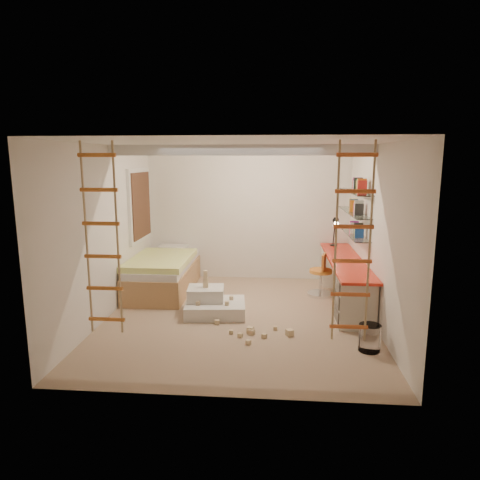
# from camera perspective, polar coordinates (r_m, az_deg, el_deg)

# --- Properties ---
(floor) EXTENTS (4.50, 4.50, 0.00)m
(floor) POSITION_cam_1_polar(r_m,az_deg,el_deg) (6.67, -0.21, -10.24)
(floor) COLOR tan
(floor) RESTS_ON ground
(ceiling_beam) EXTENTS (4.00, 0.18, 0.16)m
(ceiling_beam) POSITION_cam_1_polar(r_m,az_deg,el_deg) (6.53, 0.00, 11.90)
(ceiling_beam) COLOR white
(ceiling_beam) RESTS_ON ceiling
(window_frame) EXTENTS (0.06, 1.15, 1.35)m
(window_frame) POSITION_cam_1_polar(r_m,az_deg,el_deg) (8.15, -13.28, 4.55)
(window_frame) COLOR white
(window_frame) RESTS_ON wall_left
(window_blind) EXTENTS (0.02, 1.00, 1.20)m
(window_blind) POSITION_cam_1_polar(r_m,az_deg,el_deg) (8.13, -13.01, 4.55)
(window_blind) COLOR #4C2D1E
(window_blind) RESTS_ON window_frame
(rope_ladder_left) EXTENTS (0.41, 0.04, 2.13)m
(rope_ladder_left) POSITION_cam_1_polar(r_m,az_deg,el_deg) (4.92, -17.93, -0.01)
(rope_ladder_left) COLOR #C06820
(rope_ladder_left) RESTS_ON ceiling
(rope_ladder_right) EXTENTS (0.41, 0.04, 2.13)m
(rope_ladder_right) POSITION_cam_1_polar(r_m,az_deg,el_deg) (4.61, 14.80, -0.52)
(rope_ladder_right) COLOR #E15326
(rope_ladder_right) RESTS_ON ceiling
(waste_bin) EXTENTS (0.28, 0.28, 0.34)m
(waste_bin) POSITION_cam_1_polar(r_m,az_deg,el_deg) (5.76, 16.90, -12.37)
(waste_bin) COLOR white
(waste_bin) RESTS_ON floor
(desk) EXTENTS (0.56, 2.80, 0.75)m
(desk) POSITION_cam_1_polar(r_m,az_deg,el_deg) (7.43, 13.72, -5.05)
(desk) COLOR red
(desk) RESTS_ON floor
(shelves) EXTENTS (0.25, 1.80, 0.71)m
(shelves) POSITION_cam_1_polar(r_m,az_deg,el_deg) (7.51, 14.94, 3.58)
(shelves) COLOR white
(shelves) RESTS_ON wall_right
(bed) EXTENTS (1.02, 2.00, 0.69)m
(bed) POSITION_cam_1_polar(r_m,az_deg,el_deg) (7.97, -10.14, -4.40)
(bed) COLOR #AD7F51
(bed) RESTS_ON floor
(task_lamp) EXTENTS (0.14, 0.36, 0.57)m
(task_lamp) POSITION_cam_1_polar(r_m,az_deg,el_deg) (8.20, 12.60, 1.70)
(task_lamp) COLOR black
(task_lamp) RESTS_ON desk
(swivel_chair) EXTENTS (0.55, 0.55, 0.77)m
(swivel_chair) POSITION_cam_1_polar(r_m,az_deg,el_deg) (7.72, 10.73, -5.27)
(swivel_chair) COLOR orange
(swivel_chair) RESTS_ON floor
(play_platform) EXTENTS (0.98, 0.79, 0.41)m
(play_platform) POSITION_cam_1_polar(r_m,az_deg,el_deg) (6.77, -3.67, -8.50)
(play_platform) COLOR silver
(play_platform) RESTS_ON floor
(toy_blocks) EXTENTS (1.44, 1.25, 0.68)m
(toy_blocks) POSITION_cam_1_polar(r_m,az_deg,el_deg) (6.29, -0.74, -9.76)
(toy_blocks) COLOR #CCB284
(toy_blocks) RESTS_ON floor
(books) EXTENTS (0.14, 0.64, 0.92)m
(books) POSITION_cam_1_polar(r_m,az_deg,el_deg) (7.49, 14.99, 4.65)
(books) COLOR #194CA5
(books) RESTS_ON shelves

